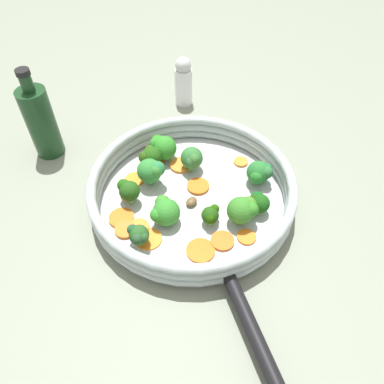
# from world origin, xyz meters

# --- Properties ---
(ground_plane) EXTENTS (4.00, 4.00, 0.00)m
(ground_plane) POSITION_xyz_m (0.00, 0.00, 0.00)
(ground_plane) COLOR gray
(skillet) EXTENTS (0.35, 0.35, 0.01)m
(skillet) POSITION_xyz_m (0.00, 0.00, 0.01)
(skillet) COLOR #B2B5B7
(skillet) RESTS_ON ground_plane
(skillet_rim_wall) EXTENTS (0.37, 0.37, 0.05)m
(skillet_rim_wall) POSITION_xyz_m (0.00, 0.00, 0.04)
(skillet_rim_wall) COLOR #ACBCBE
(skillet_rim_wall) RESTS_ON skillet
(skillet_handle) EXTENTS (0.09, 0.20, 0.02)m
(skillet_handle) POSITION_xyz_m (-0.09, -0.26, 0.02)
(skillet_handle) COLOR black
(skillet_handle) RESTS_ON skillet
(skillet_rivet_left) EXTENTS (0.01, 0.01, 0.01)m
(skillet_rivet_left) POSITION_xyz_m (-0.09, -0.14, 0.02)
(skillet_rivet_left) COLOR #AFB9B3
(skillet_rivet_left) RESTS_ON skillet
(skillet_rivet_right) EXTENTS (0.01, 0.01, 0.01)m
(skillet_rivet_right) POSITION_xyz_m (-0.02, -0.17, 0.02)
(skillet_rivet_right) COLOR #B7B9B3
(skillet_rivet_right) RESTS_ON skillet
(carrot_slice_0) EXTENTS (0.06, 0.06, 0.01)m
(carrot_slice_0) POSITION_xyz_m (0.03, 0.08, 0.02)
(carrot_slice_0) COLOR orange
(carrot_slice_0) RESTS_ON skillet
(carrot_slice_1) EXTENTS (0.05, 0.05, 0.00)m
(carrot_slice_1) POSITION_xyz_m (-0.06, 0.10, 0.01)
(carrot_slice_1) COLOR orange
(carrot_slice_1) RESTS_ON skillet
(carrot_slice_2) EXTENTS (0.05, 0.05, 0.01)m
(carrot_slice_2) POSITION_xyz_m (0.02, 0.01, 0.02)
(carrot_slice_2) COLOR orange
(carrot_slice_2) RESTS_ON skillet
(carrot_slice_3) EXTENTS (0.06, 0.06, 0.00)m
(carrot_slice_3) POSITION_xyz_m (0.01, 0.13, 0.01)
(carrot_slice_3) COLOR orange
(carrot_slice_3) RESTS_ON skillet
(carrot_slice_4) EXTENTS (0.05, 0.05, 0.01)m
(carrot_slice_4) POSITION_xyz_m (-0.14, 0.01, 0.02)
(carrot_slice_4) COLOR orange
(carrot_slice_4) RESTS_ON skillet
(carrot_slice_5) EXTENTS (0.05, 0.05, 0.00)m
(carrot_slice_5) POSITION_xyz_m (-0.06, -0.01, 0.01)
(carrot_slice_5) COLOR orange
(carrot_slice_5) RESTS_ON skillet
(carrot_slice_6) EXTENTS (0.05, 0.05, 0.01)m
(carrot_slice_6) POSITION_xyz_m (-0.12, -0.00, 0.02)
(carrot_slice_6) COLOR orange
(carrot_slice_6) RESTS_ON skillet
(carrot_slice_7) EXTENTS (0.06, 0.06, 0.00)m
(carrot_slice_7) POSITION_xyz_m (-0.12, -0.03, 0.01)
(carrot_slice_7) COLOR orange
(carrot_slice_7) RESTS_ON skillet
(carrot_slice_8) EXTENTS (0.06, 0.06, 0.00)m
(carrot_slice_8) POSITION_xyz_m (-0.06, -0.10, 0.01)
(carrot_slice_8) COLOR orange
(carrot_slice_8) RESTS_ON skillet
(carrot_slice_9) EXTENTS (0.03, 0.03, 0.00)m
(carrot_slice_9) POSITION_xyz_m (0.02, -0.13, 0.01)
(carrot_slice_9) COLOR orange
(carrot_slice_9) RESTS_ON skillet
(carrot_slice_10) EXTENTS (0.05, 0.05, 0.01)m
(carrot_slice_10) POSITION_xyz_m (-0.02, -0.11, 0.02)
(carrot_slice_10) COLOR orange
(carrot_slice_10) RESTS_ON skillet
(carrot_slice_11) EXTENTS (0.04, 0.04, 0.01)m
(carrot_slice_11) POSITION_xyz_m (-0.09, 0.08, 0.02)
(carrot_slice_11) COLOR orange
(carrot_slice_11) RESTS_ON skillet
(carrot_slice_12) EXTENTS (0.03, 0.03, 0.00)m
(carrot_slice_12) POSITION_xyz_m (0.14, 0.01, 0.01)
(carrot_slice_12) COLOR orange
(carrot_slice_12) RESTS_ON skillet
(carrot_slice_13) EXTENTS (0.06, 0.06, 0.01)m
(carrot_slice_13) POSITION_xyz_m (-0.13, 0.04, 0.02)
(carrot_slice_13) COLOR orange
(carrot_slice_13) RESTS_ON skillet
(broccoli_floret_0) EXTENTS (0.04, 0.04, 0.05)m
(broccoli_floret_0) POSITION_xyz_m (-0.10, 0.06, 0.04)
(broccoli_floret_0) COLOR #8CB56D
(broccoli_floret_0) RESTS_ON skillet
(broccoli_floret_1) EXTENTS (0.03, 0.03, 0.04)m
(broccoli_floret_1) POSITION_xyz_m (-0.01, -0.07, 0.03)
(broccoli_floret_1) COLOR #86A75D
(broccoli_floret_1) RESTS_ON skillet
(broccoli_floret_2) EXTENTS (0.05, 0.05, 0.05)m
(broccoli_floret_2) POSITION_xyz_m (-0.07, -0.01, 0.04)
(broccoli_floret_2) COLOR #6FA75F
(broccoli_floret_2) RESTS_ON skillet
(broccoli_floret_3) EXTENTS (0.03, 0.04, 0.04)m
(broccoli_floret_3) POSITION_xyz_m (-0.13, -0.03, 0.04)
(broccoli_floret_3) COLOR #5E9747
(broccoli_floret_3) RESTS_ON skillet
(broccoli_floret_4) EXTENTS (0.04, 0.05, 0.05)m
(broccoli_floret_4) POSITION_xyz_m (0.04, 0.06, 0.04)
(broccoli_floret_4) COLOR #83B069
(broccoli_floret_4) RESTS_ON skillet
(broccoli_floret_5) EXTENTS (0.05, 0.04, 0.05)m
(broccoli_floret_5) POSITION_xyz_m (-0.01, 0.12, 0.04)
(broccoli_floret_5) COLOR #85B663
(broccoli_floret_5) RESTS_ON skillet
(broccoli_floret_6) EXTENTS (0.05, 0.06, 0.05)m
(broccoli_floret_6) POSITION_xyz_m (0.02, 0.12, 0.04)
(broccoli_floret_6) COLOR #79995F
(broccoli_floret_6) RESTS_ON skillet
(broccoli_floret_7) EXTENTS (0.05, 0.05, 0.06)m
(broccoli_floret_7) POSITION_xyz_m (-0.04, 0.07, 0.05)
(broccoli_floret_7) COLOR #5F9851
(broccoli_floret_7) RESTS_ON skillet
(broccoli_floret_8) EXTENTS (0.05, 0.05, 0.05)m
(broccoli_floret_8) POSITION_xyz_m (0.12, -0.05, 0.04)
(broccoli_floret_8) COLOR #6A9654
(broccoli_floret_8) RESTS_ON skillet
(broccoli_floret_9) EXTENTS (0.06, 0.05, 0.05)m
(broccoli_floret_9) POSITION_xyz_m (0.03, -0.10, 0.04)
(broccoli_floret_9) COLOR olive
(broccoli_floret_9) RESTS_ON skillet
(broccoli_floret_10) EXTENTS (0.03, 0.04, 0.04)m
(broccoli_floret_10) POSITION_xyz_m (0.07, -0.10, 0.04)
(broccoli_floret_10) COLOR #83B55C
(broccoli_floret_10) RESTS_ON skillet
(mushroom_piece_0) EXTENTS (0.03, 0.02, 0.01)m
(mushroom_piece_0) POSITION_xyz_m (-0.01, -0.01, 0.02)
(mushroom_piece_0) COLOR brown
(mushroom_piece_0) RESTS_ON skillet
(salt_shaker) EXTENTS (0.04, 0.04, 0.12)m
(salt_shaker) POSITION_xyz_m (0.18, 0.27, 0.06)
(salt_shaker) COLOR white
(salt_shaker) RESTS_ON ground_plane
(oil_bottle) EXTENTS (0.06, 0.06, 0.19)m
(oil_bottle) POSITION_xyz_m (-0.15, 0.30, 0.08)
(oil_bottle) COLOR #193D1E
(oil_bottle) RESTS_ON ground_plane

